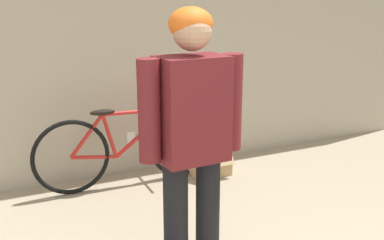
{
  "coord_description": "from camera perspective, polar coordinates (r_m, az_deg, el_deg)",
  "views": [
    {
      "loc": [
        -0.67,
        -1.12,
        1.68
      ],
      "look_at": [
        0.35,
        1.07,
        1.02
      ],
      "focal_mm": 42.0,
      "sensor_mm": 36.0,
      "label": 1
    }
  ],
  "objects": [
    {
      "name": "person",
      "position": [
        2.51,
        -0.01,
        -0.97
      ],
      "size": [
        0.62,
        0.28,
        1.63
      ],
      "rotation": [
        0.0,
        0.0,
        0.06
      ],
      "color": "black",
      "rests_on": "ground_plane"
    },
    {
      "name": "bicycle",
      "position": [
        4.13,
        -7.99,
        -3.37
      ],
      "size": [
        1.72,
        0.46,
        0.75
      ],
      "rotation": [
        0.0,
        0.0,
        -0.01
      ],
      "color": "black",
      "rests_on": "ground_plane"
    },
    {
      "name": "cardboard_box",
      "position": [
        4.43,
        2.02,
        -5.36
      ],
      "size": [
        0.37,
        0.39,
        0.28
      ],
      "color": "tan",
      "rests_on": "ground_plane"
    },
    {
      "name": "wall_back",
      "position": [
        4.15,
        -15.72,
        9.55
      ],
      "size": [
        8.0,
        0.07,
        2.6
      ],
      "color": "#B7AD99",
      "rests_on": "ground_plane"
    }
  ]
}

